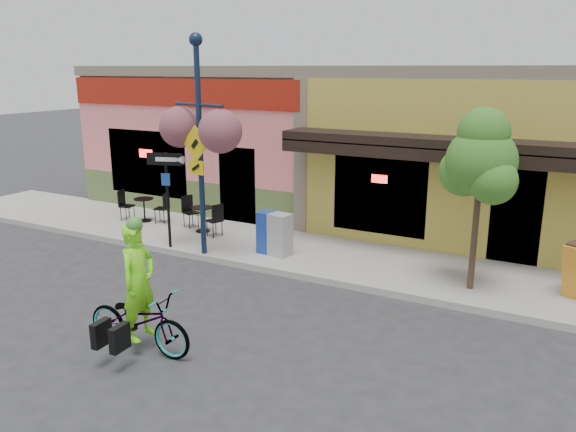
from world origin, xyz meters
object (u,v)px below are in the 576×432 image
(building, at_px, (387,139))
(newspaper_box_grey, at_px, (280,235))
(bicycle, at_px, (139,321))
(one_way_sign, at_px, (168,201))
(cyclist_rider, at_px, (140,296))
(lamp_post, at_px, (200,148))
(newspaper_box_blue, at_px, (268,232))
(street_tree, at_px, (478,200))

(building, height_order, newspaper_box_grey, building)
(bicycle, bearing_deg, building, -4.88)
(one_way_sign, bearing_deg, cyclist_rider, -72.61)
(building, bearing_deg, bicycle, -92.17)
(lamp_post, xyz_separation_m, newspaper_box_blue, (1.33, 0.78, -2.03))
(bicycle, relative_size, one_way_sign, 0.83)
(newspaper_box_grey, bearing_deg, one_way_sign, -157.00)
(street_tree, bearing_deg, building, 122.32)
(newspaper_box_grey, bearing_deg, newspaper_box_blue, -179.94)
(newspaper_box_blue, bearing_deg, newspaper_box_grey, -7.50)
(cyclist_rider, relative_size, newspaper_box_blue, 1.89)
(cyclist_rider, height_order, lamp_post, lamp_post)
(bicycle, height_order, street_tree, street_tree)
(lamp_post, height_order, street_tree, lamp_post)
(one_way_sign, height_order, street_tree, street_tree)
(bicycle, xyz_separation_m, newspaper_box_grey, (-0.08, 4.86, 0.14))
(cyclist_rider, height_order, newspaper_box_grey, cyclist_rider)
(newspaper_box_blue, xyz_separation_m, street_tree, (4.72, -0.05, 1.32))
(newspaper_box_grey, height_order, street_tree, street_tree)
(cyclist_rider, xyz_separation_m, newspaper_box_blue, (-0.48, 4.91, -0.30))
(one_way_sign, relative_size, street_tree, 0.64)
(building, relative_size, one_way_sign, 7.75)
(building, xyz_separation_m, cyclist_rider, (-0.37, -10.99, -1.30))
(one_way_sign, relative_size, newspaper_box_blue, 2.34)
(bicycle, relative_size, newspaper_box_grey, 1.95)
(building, height_order, newspaper_box_blue, building)
(newspaper_box_blue, xyz_separation_m, newspaper_box_grey, (0.35, -0.05, 0.00))
(one_way_sign, xyz_separation_m, newspaper_box_grey, (2.71, 0.73, -0.67))
(cyclist_rider, height_order, one_way_sign, one_way_sign)
(bicycle, distance_m, newspaper_box_grey, 4.87)
(newspaper_box_blue, bearing_deg, one_way_sign, -161.38)
(lamp_post, distance_m, street_tree, 6.13)
(cyclist_rider, bearing_deg, one_way_sign, 31.81)
(building, bearing_deg, newspaper_box_blue, -97.94)
(cyclist_rider, relative_size, newspaper_box_grey, 1.89)
(lamp_post, relative_size, newspaper_box_blue, 5.04)
(building, height_order, street_tree, building)
(one_way_sign, xyz_separation_m, street_tree, (7.08, 0.73, 0.65))
(building, relative_size, street_tree, 4.98)
(bicycle, bearing_deg, lamp_post, 20.34)
(bicycle, xyz_separation_m, newspaper_box_blue, (-0.43, 4.91, 0.14))
(building, distance_m, newspaper_box_grey, 6.35)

